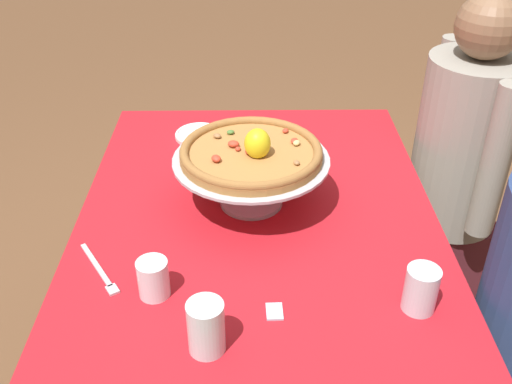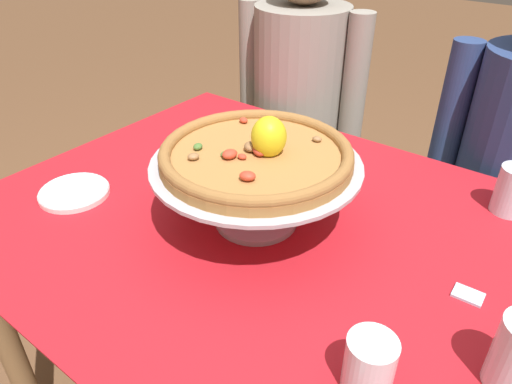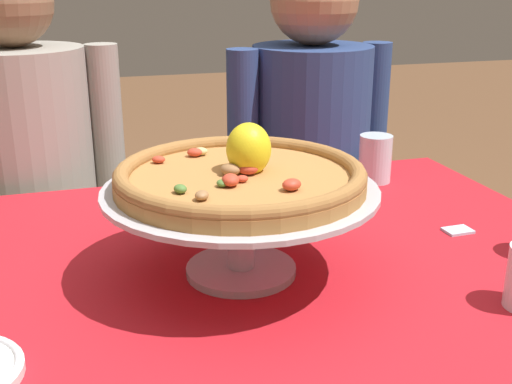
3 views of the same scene
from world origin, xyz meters
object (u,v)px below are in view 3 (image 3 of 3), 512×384
water_glass_back_right (375,162)px  sugar_packet (458,230)px  pizza_stand (241,209)px  pizza (240,175)px  diner_left (36,231)px  diner_right (309,202)px

water_glass_back_right → sugar_packet: size_ratio=2.12×
water_glass_back_right → pizza_stand: bearing=-138.7°
sugar_packet → pizza: bearing=-173.6°
pizza → water_glass_back_right: size_ratio=3.54×
sugar_packet → diner_left: 1.02m
water_glass_back_right → sugar_packet: 0.32m
water_glass_back_right → diner_right: (-0.03, 0.32, -0.20)m
pizza → diner_left: diner_left is taller
water_glass_back_right → diner_left: (-0.75, 0.34, -0.21)m
diner_right → sugar_packet: bearing=-86.1°
diner_left → diner_right: size_ratio=0.99×
pizza → diner_right: 0.84m
pizza_stand → sugar_packet: 0.44m
pizza → water_glass_back_right: 0.56m
pizza → sugar_packet: pizza is taller
sugar_packet → diner_right: bearing=93.9°
water_glass_back_right → sugar_packet: bearing=-87.9°
pizza_stand → water_glass_back_right: 0.55m
pizza → pizza_stand: bearing=-122.1°
pizza → diner_left: bearing=116.3°
pizza → water_glass_back_right: pizza is taller
water_glass_back_right → diner_right: 0.38m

